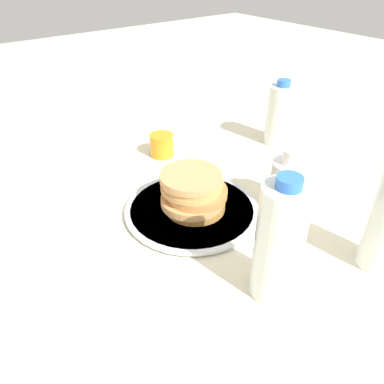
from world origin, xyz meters
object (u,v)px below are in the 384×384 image
plate (192,210)px  pancake_stack (194,192)px  juice_glass (162,145)px  cream_jug (289,183)px  water_bottle_mid (279,243)px  water_bottle_far (279,115)px

plate → pancake_stack: (0.00, -0.00, 0.05)m
plate → juice_glass: size_ratio=4.50×
plate → cream_jug: (0.18, -0.11, 0.05)m
plate → water_bottle_mid: size_ratio=1.29×
pancake_stack → juice_glass: (0.10, 0.27, -0.02)m
water_bottle_mid → cream_jug: bearing=35.2°
water_bottle_mid → plate: bearing=83.7°
pancake_stack → plate: bearing=99.1°
water_bottle_far → water_bottle_mid: bearing=-139.1°
water_bottle_far → juice_glass: bearing=155.9°
pancake_stack → water_bottle_mid: (-0.03, -0.26, 0.05)m
plate → pancake_stack: pancake_stack is taller
juice_glass → water_bottle_far: bearing=-24.1°
plate → water_bottle_mid: bearing=-96.3°
cream_jug → plate: bearing=148.5°
cream_jug → juice_glass: bearing=102.7°
water_bottle_mid → pancake_stack: bearing=83.4°
pancake_stack → juice_glass: size_ratio=2.20×
juice_glass → cream_jug: cream_jug is taller
juice_glass → water_bottle_far: water_bottle_far is taller
plate → water_bottle_mid: 0.28m
pancake_stack → water_bottle_far: 0.44m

